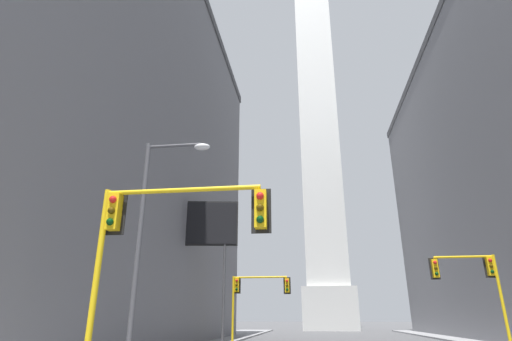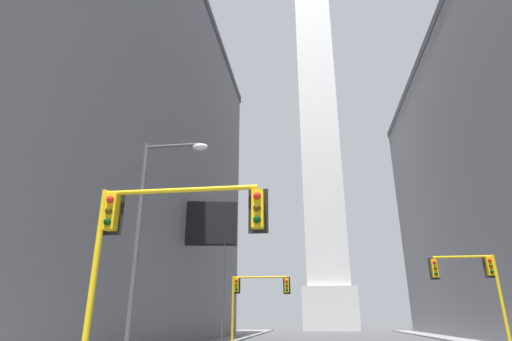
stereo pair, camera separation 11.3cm
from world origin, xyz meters
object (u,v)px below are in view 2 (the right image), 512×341
Objects in this scene: obelisk at (318,115)px; street_lamp at (149,225)px; traffic_light_mid_right at (475,278)px; traffic_light_mid_left at (253,292)px; traffic_light_near_left at (155,232)px; billboard_sign at (200,228)px.

street_lamp is (-8.45, -54.57, -33.09)m from obelisk.
obelisk is 64.37m from street_lamp.
traffic_light_mid_right reaches higher than traffic_light_mid_left.
traffic_light_near_left is 0.57× the size of billboard_sign.
traffic_light_mid_left is 0.52× the size of billboard_sign.
billboard_sign is at bearing 177.28° from traffic_light_mid_right.
traffic_light_near_left is (0.45, -22.44, 0.39)m from traffic_light_mid_left.
street_lamp reaches higher than traffic_light_near_left.
billboard_sign reaches higher than traffic_light_near_left.
obelisk reaches higher than traffic_light_mid_left.
traffic_light_mid_right is 0.65× the size of street_lamp.
street_lamp is at bearing -98.80° from obelisk.
billboard_sign reaches higher than traffic_light_mid_left.
billboard_sign is (-10.25, -41.38, -30.35)m from obelisk.
traffic_light_mid_right is 1.09× the size of traffic_light_mid_left.
obelisk is at bearing 78.39° from traffic_light_mid_left.
traffic_light_near_left is at bearing -63.61° from street_lamp.
obelisk reaches higher than traffic_light_mid_right.
obelisk is 8.03× the size of billboard_sign.
billboard_sign reaches higher than traffic_light_mid_right.
billboard_sign is (-2.98, -5.98, 4.06)m from traffic_light_mid_left.
traffic_light_near_left is at bearing -96.73° from obelisk.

